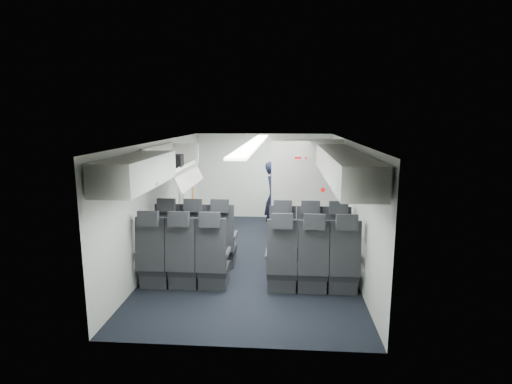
# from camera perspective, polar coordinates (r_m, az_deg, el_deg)

# --- Properties ---
(cabin_shell) EXTENTS (3.41, 6.01, 2.16)m
(cabin_shell) POSITION_cam_1_polar(r_m,az_deg,el_deg) (7.25, -0.23, -0.79)
(cabin_shell) COLOR black
(cabin_shell) RESTS_ON ground
(seat_row_front) EXTENTS (3.33, 0.56, 1.24)m
(seat_row_front) POSITION_cam_1_polar(r_m,az_deg,el_deg) (6.92, -0.57, -7.53)
(seat_row_front) COLOR black
(seat_row_front) RESTS_ON cabin_shell
(seat_row_mid) EXTENTS (3.33, 0.56, 1.24)m
(seat_row_mid) POSITION_cam_1_polar(r_m,az_deg,el_deg) (6.08, -1.28, -10.18)
(seat_row_mid) COLOR black
(seat_row_mid) RESTS_ON cabin_shell
(overhead_bin_left_rear) EXTENTS (0.53, 1.80, 0.40)m
(overhead_bin_left_rear) POSITION_cam_1_polar(r_m,az_deg,el_deg) (5.49, -16.65, 2.83)
(overhead_bin_left_rear) COLOR silver
(overhead_bin_left_rear) RESTS_ON cabin_shell
(overhead_bin_left_front_open) EXTENTS (0.64, 1.70, 0.72)m
(overhead_bin_left_front_open) POSITION_cam_1_polar(r_m,az_deg,el_deg) (7.17, -11.99, 3.81)
(overhead_bin_left_front_open) COLOR #9E9E93
(overhead_bin_left_front_open) RESTS_ON cabin_shell
(overhead_bin_right_rear) EXTENTS (0.53, 1.80, 0.40)m
(overhead_bin_right_rear) POSITION_cam_1_polar(r_m,az_deg,el_deg) (5.20, 13.60, 2.57)
(overhead_bin_right_rear) COLOR silver
(overhead_bin_right_rear) RESTS_ON cabin_shell
(overhead_bin_right_front) EXTENTS (0.53, 1.70, 0.40)m
(overhead_bin_right_front) POSITION_cam_1_polar(r_m,az_deg,el_deg) (6.92, 11.27, 4.62)
(overhead_bin_right_front) COLOR silver
(overhead_bin_right_front) RESTS_ON cabin_shell
(bulkhead_partition) EXTENTS (1.40, 0.15, 2.13)m
(bulkhead_partition) POSITION_cam_1_polar(r_m,az_deg,el_deg) (8.04, 7.20, -0.08)
(bulkhead_partition) COLOR silver
(bulkhead_partition) RESTS_ON cabin_shell
(galley_unit) EXTENTS (0.85, 0.52, 1.90)m
(galley_unit) POSITION_cam_1_polar(r_m,az_deg,el_deg) (9.94, 6.44, 1.27)
(galley_unit) COLOR #939399
(galley_unit) RESTS_ON cabin_shell
(boarding_door) EXTENTS (0.12, 1.27, 1.86)m
(boarding_door) POSITION_cam_1_polar(r_m,az_deg,el_deg) (9.05, -9.87, 0.28)
(boarding_door) COLOR silver
(boarding_door) RESTS_ON cabin_shell
(flight_attendant) EXTENTS (0.47, 0.64, 1.62)m
(flight_attendant) POSITION_cam_1_polar(r_m,az_deg,el_deg) (8.82, 2.54, -0.81)
(flight_attendant) COLOR black
(flight_attendant) RESTS_ON ground
(carry_on_bag) EXTENTS (0.40, 0.29, 0.23)m
(carry_on_bag) POSITION_cam_1_polar(r_m,az_deg,el_deg) (7.01, -12.01, 4.30)
(carry_on_bag) COLOR black
(carry_on_bag) RESTS_ON overhead_bin_left_front_open
(papers) EXTENTS (0.21, 0.03, 0.14)m
(papers) POSITION_cam_1_polar(r_m,az_deg,el_deg) (8.73, 3.79, 0.44)
(papers) COLOR white
(papers) RESTS_ON flight_attendant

